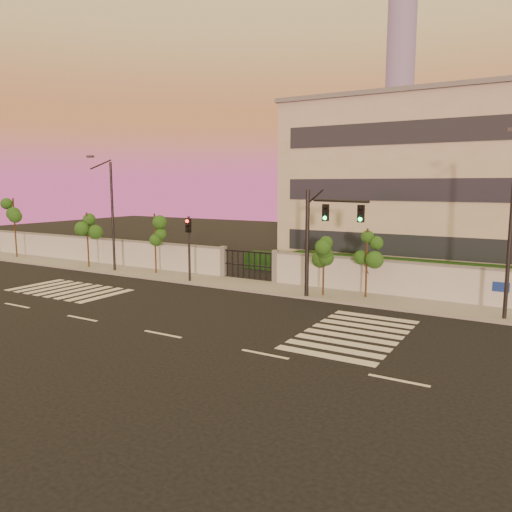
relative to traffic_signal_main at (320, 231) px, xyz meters
The scene contains 16 objects.
ground 10.53m from the traffic_signal_main, 109.02° to the right, with size 120.00×120.00×0.00m, color black.
sidewalk 5.08m from the traffic_signal_main, 158.96° to the left, with size 60.00×3.00×0.15m, color gray.
perimeter_wall 4.96m from the traffic_signal_main, 138.56° to the left, with size 60.00×0.36×2.20m.
hedge_row 6.56m from the traffic_signal_main, 110.36° to the left, with size 41.00×4.25×1.80m.
institutional_building 14.17m from the traffic_signal_main, 65.46° to the left, with size 24.40×12.40×12.25m.
distant_skyscraper 285.18m from the traffic_signal_main, 104.14° to the left, with size 16.00×16.00×118.00m.
road_markings 8.23m from the traffic_signal_main, 130.90° to the right, with size 57.00×7.62×0.02m.
street_tree_a 28.68m from the traffic_signal_main, behind, with size 1.53×1.22×5.20m.
street_tree_b 19.10m from the traffic_signal_main, behind, with size 1.42×1.13×4.28m.
street_tree_c 13.11m from the traffic_signal_main, behind, with size 1.44×1.14×4.33m.
street_tree_d 1.46m from the traffic_signal_main, 91.00° to the left, with size 1.30×1.04×3.43m.
street_tree_e 2.78m from the traffic_signal_main, 32.87° to the left, with size 1.37×1.09×3.95m.
traffic_signal_main is the anchor object (origin of this frame).
traffic_signal_secondary 9.21m from the traffic_signal_main, behind, with size 0.34×0.33×4.32m.
streetlight_west 16.35m from the traffic_signal_main, behind, with size 0.49×1.99×8.27m.
streetlight_east 9.22m from the traffic_signal_main, ahead, with size 0.52×2.08×8.64m.
Camera 1 is at (13.84, -15.69, 6.32)m, focal length 35.00 mm.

